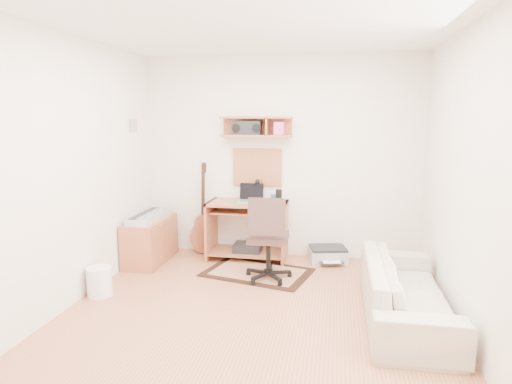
% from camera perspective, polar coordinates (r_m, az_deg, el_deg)
% --- Properties ---
extents(floor, '(3.60, 4.00, 0.01)m').
position_cam_1_polar(floor, '(4.29, -0.53, -15.81)').
color(floor, '#B8724C').
rests_on(floor, ground).
extents(ceiling, '(3.60, 4.00, 0.01)m').
position_cam_1_polar(ceiling, '(3.95, -0.59, 20.83)').
color(ceiling, white).
rests_on(ceiling, ground).
extents(back_wall, '(3.60, 0.01, 2.60)m').
position_cam_1_polar(back_wall, '(5.88, 3.10, 4.39)').
color(back_wall, white).
rests_on(back_wall, ground).
extents(left_wall, '(0.01, 4.00, 2.60)m').
position_cam_1_polar(left_wall, '(4.60, -23.25, 2.13)').
color(left_wall, white).
rests_on(left_wall, ground).
extents(right_wall, '(0.01, 4.00, 2.60)m').
position_cam_1_polar(right_wall, '(3.99, 25.81, 0.91)').
color(right_wall, white).
rests_on(right_wall, ground).
extents(wall_shelf, '(0.90, 0.25, 0.26)m').
position_cam_1_polar(wall_shelf, '(5.77, -0.02, 8.28)').
color(wall_shelf, '#B1613E').
rests_on(wall_shelf, back_wall).
extents(cork_board, '(0.64, 0.03, 0.49)m').
position_cam_1_polar(cork_board, '(5.91, 0.16, 3.16)').
color(cork_board, tan).
rests_on(cork_board, back_wall).
extents(wall_photo, '(0.02, 0.20, 0.15)m').
position_cam_1_polar(wall_photo, '(5.87, -15.29, 8.16)').
color(wall_photo, '#4C8CBF').
rests_on(wall_photo, left_wall).
extents(desk, '(1.00, 0.55, 0.75)m').
position_cam_1_polar(desk, '(5.83, -1.08, -4.89)').
color(desk, '#B1613E').
rests_on(desk, floor).
extents(laptop, '(0.31, 0.31, 0.24)m').
position_cam_1_polar(laptop, '(5.70, -0.75, -0.16)').
color(laptop, silver).
rests_on(laptop, desk).
extents(speaker, '(0.08, 0.08, 0.18)m').
position_cam_1_polar(speaker, '(5.61, 2.90, -0.59)').
color(speaker, black).
rests_on(speaker, desk).
extents(desk_lamp, '(0.09, 0.09, 0.28)m').
position_cam_1_polar(desk_lamp, '(5.83, 0.72, 0.28)').
color(desk_lamp, black).
rests_on(desk_lamp, desk).
extents(pencil_cup, '(0.06, 0.06, 0.09)m').
position_cam_1_polar(pencil_cup, '(5.78, 2.17, -0.75)').
color(pencil_cup, '#2C4B86').
rests_on(pencil_cup, desk).
extents(boombox, '(0.35, 0.16, 0.18)m').
position_cam_1_polar(boombox, '(5.79, -1.10, 8.08)').
color(boombox, black).
rests_on(boombox, wall_shelf).
extents(rug, '(1.36, 1.07, 0.02)m').
position_cam_1_polar(rug, '(5.41, 0.17, -10.12)').
color(rug, '#D2B78D').
rests_on(rug, floor).
extents(task_chair, '(0.53, 0.53, 0.99)m').
position_cam_1_polar(task_chair, '(5.07, 1.58, -5.75)').
color(task_chair, '#392621').
rests_on(task_chair, floor).
extents(cabinet, '(0.40, 0.90, 0.55)m').
position_cam_1_polar(cabinet, '(5.90, -13.25, -5.97)').
color(cabinet, '#B1613E').
rests_on(cabinet, floor).
extents(music_keyboard, '(0.26, 0.83, 0.07)m').
position_cam_1_polar(music_keyboard, '(5.83, -13.37, -3.02)').
color(music_keyboard, '#B2B5BA').
rests_on(music_keyboard, cabinet).
extents(guitar, '(0.38, 0.32, 1.23)m').
position_cam_1_polar(guitar, '(6.06, -6.86, -2.08)').
color(guitar, '#954F2E').
rests_on(guitar, floor).
extents(waste_basket, '(0.31, 0.31, 0.30)m').
position_cam_1_polar(waste_basket, '(5.00, -19.21, -10.65)').
color(waste_basket, white).
rests_on(waste_basket, floor).
extents(printer, '(0.54, 0.46, 0.18)m').
position_cam_1_polar(printer, '(5.88, 9.07, -7.82)').
color(printer, '#A5A8AA').
rests_on(printer, floor).
extents(sofa, '(0.53, 1.82, 0.71)m').
position_cam_1_polar(sofa, '(4.39, 18.49, -10.61)').
color(sofa, '#B9AC92').
rests_on(sofa, floor).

